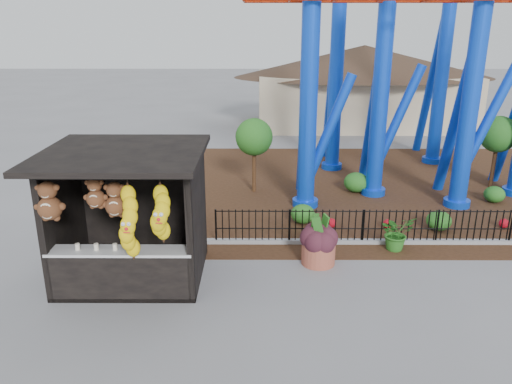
{
  "coord_description": "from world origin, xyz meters",
  "views": [
    {
      "loc": [
        -0.05,
        -9.51,
        5.7
      ],
      "look_at": [
        -0.1,
        1.5,
        2.0
      ],
      "focal_mm": 35.0,
      "sensor_mm": 36.0,
      "label": 1
    }
  ],
  "objects_px": {
    "roller_coaster": "(414,1)",
    "prize_booth": "(127,220)",
    "potted_plant": "(396,233)",
    "terracotta_planter": "(318,253)"
  },
  "relations": [
    {
      "from": "roller_coaster",
      "to": "potted_plant",
      "type": "distance_m",
      "value": 8.3
    },
    {
      "from": "prize_booth",
      "to": "potted_plant",
      "type": "distance_m",
      "value": 6.92
    },
    {
      "from": "prize_booth",
      "to": "roller_coaster",
      "type": "xyz_separation_m",
      "value": [
        8.12,
        7.33,
        4.91
      ]
    },
    {
      "from": "prize_booth",
      "to": "roller_coaster",
      "type": "relative_size",
      "value": 0.32
    },
    {
      "from": "prize_booth",
      "to": "terracotta_planter",
      "type": "bearing_deg",
      "value": 11.69
    },
    {
      "from": "prize_booth",
      "to": "potted_plant",
      "type": "height_order",
      "value": "prize_booth"
    },
    {
      "from": "roller_coaster",
      "to": "terracotta_planter",
      "type": "height_order",
      "value": "roller_coaster"
    },
    {
      "from": "roller_coaster",
      "to": "terracotta_planter",
      "type": "bearing_deg",
      "value": -119.77
    },
    {
      "from": "roller_coaster",
      "to": "prize_booth",
      "type": "bearing_deg",
      "value": -137.94
    },
    {
      "from": "roller_coaster",
      "to": "potted_plant",
      "type": "bearing_deg",
      "value": -105.15
    }
  ]
}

